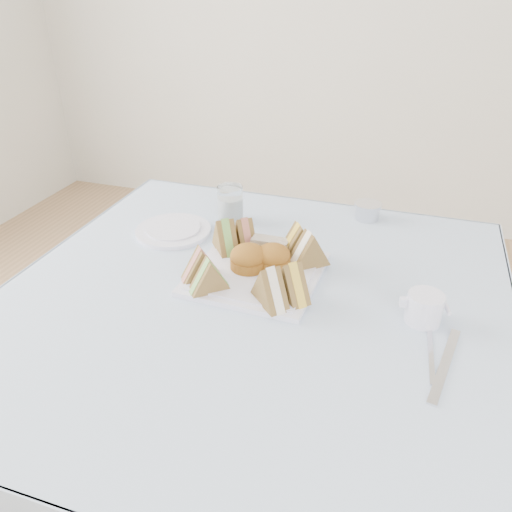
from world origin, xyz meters
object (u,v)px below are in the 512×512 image
(water_glass, at_px, (230,205))
(creamer_jug, at_px, (424,308))
(table, at_px, (252,424))
(serving_plate, at_px, (256,274))

(water_glass, height_order, creamer_jug, water_glass)
(table, bearing_deg, creamer_jug, 3.91)
(table, height_order, serving_plate, serving_plate)
(table, xyz_separation_m, serving_plate, (-0.01, 0.08, 0.38))
(serving_plate, xyz_separation_m, creamer_jug, (0.35, -0.05, 0.02))
(water_glass, relative_size, creamer_jug, 1.45)
(water_glass, bearing_deg, serving_plate, -57.79)
(creamer_jug, bearing_deg, table, 169.99)
(water_glass, xyz_separation_m, creamer_jug, (0.49, -0.28, -0.02))
(serving_plate, distance_m, creamer_jug, 0.35)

